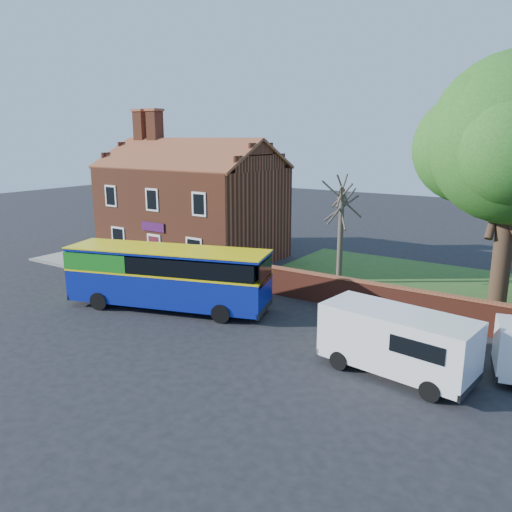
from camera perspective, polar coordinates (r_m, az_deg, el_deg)
The scene contains 9 objects.
ground at distance 24.74m, azimuth -12.06°, elevation -7.27°, with size 120.00×120.00×0.00m, color black.
pavement at distance 33.34m, azimuth -13.53°, elevation -1.81°, with size 18.00×3.50×0.12m, color gray.
kerb at distance 32.22m, azimuth -15.79°, elevation -2.46°, with size 18.00×0.15×0.14m, color slate.
grass_strip at distance 30.51m, azimuth 25.06°, elevation -4.24°, with size 26.00×12.00×0.04m, color #426B28.
shop_building at distance 36.74m, azimuth -7.29°, elevation 5.19°, with size 12.30×8.13×10.50m.
boundary_wall at distance 24.61m, azimuth 23.05°, elevation -6.18°, with size 22.00×0.38×1.60m.
bus at distance 25.94m, azimuth -10.71°, elevation -2.05°, with size 10.69×5.58×3.16m.
van_near at distance 19.27m, azimuth 15.85°, elevation -9.22°, with size 5.80×2.95×2.44m.
bare_tree at distance 29.96m, azimuth 9.64°, elevation 2.81°, with size 2.33×2.78×6.22m.
Camera 1 is at (16.75, -16.03, 8.63)m, focal length 35.00 mm.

